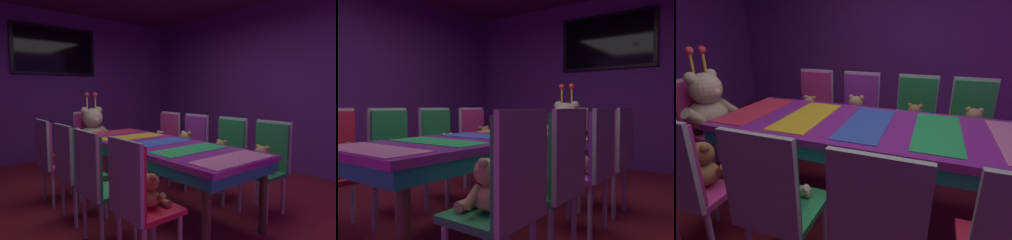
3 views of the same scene
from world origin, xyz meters
TOP-DOWN VIEW (x-y plane):
  - ground_plane at (0.00, 0.00)m, footprint 7.90×7.90m
  - wall_right at (2.60, 0.00)m, footprint 0.12×6.40m
  - banquet_table at (0.00, 0.00)m, footprint 0.90×2.41m
  - teddy_left_0 at (-0.71, -0.84)m, footprint 0.21×0.28m
  - chair_left_1 at (-0.88, -0.29)m, footprint 0.42×0.41m
  - chair_left_2 at (-0.86, 0.28)m, footprint 0.42×0.41m
  - teddy_left_2 at (-0.72, 0.28)m, footprint 0.21×0.27m
  - chair_left_3 at (-0.87, 0.89)m, footprint 0.42×0.41m
  - teddy_left_3 at (-0.73, 0.89)m, footprint 0.25×0.32m
  - chair_right_0 at (0.87, -0.84)m, footprint 0.42×0.41m
  - teddy_right_0 at (0.73, -0.84)m, footprint 0.23×0.30m
  - chair_right_1 at (0.86, -0.30)m, footprint 0.42×0.41m
  - teddy_right_1 at (0.72, -0.30)m, footprint 0.22×0.29m
  - chair_right_2 at (0.86, 0.31)m, footprint 0.42×0.41m
  - teddy_right_2 at (0.71, 0.31)m, footprint 0.25×0.33m
  - chair_right_3 at (0.86, 0.87)m, footprint 0.42×0.41m
  - teddy_right_3 at (0.71, 0.87)m, footprint 0.21×0.27m
  - throne_chair at (0.00, 1.75)m, footprint 0.41×0.42m
  - king_teddy_bear at (0.00, 1.58)m, footprint 0.64×0.50m

SIDE VIEW (x-z plane):
  - ground_plane at x=0.00m, z-range 0.00..0.00m
  - teddy_right_3 at x=0.71m, z-range 0.44..0.70m
  - teddy_left_2 at x=-0.72m, z-range 0.44..0.70m
  - teddy_left_0 at x=-0.71m, z-range 0.44..0.70m
  - teddy_right_1 at x=0.72m, z-range 0.44..0.71m
  - teddy_right_0 at x=0.73m, z-range 0.44..0.72m
  - teddy_left_3 at x=-0.73m, z-range 0.44..0.74m
  - teddy_right_2 at x=0.71m, z-range 0.44..0.75m
  - chair_left_1 at x=-0.88m, z-range 0.10..1.09m
  - chair_left_2 at x=-0.86m, z-range 0.10..1.09m
  - chair_left_3 at x=-0.87m, z-range 0.10..1.09m
  - chair_right_0 at x=0.87m, z-range 0.10..1.09m
  - chair_right_1 at x=0.86m, z-range 0.10..1.09m
  - chair_right_2 at x=0.86m, z-range 0.10..1.09m
  - chair_right_3 at x=0.86m, z-range 0.10..1.09m
  - throne_chair at x=0.00m, z-range 0.10..1.09m
  - banquet_table at x=0.00m, z-range 0.28..1.03m
  - king_teddy_bear at x=0.00m, z-range 0.31..1.13m
  - wall_right at x=2.60m, z-range 0.00..2.80m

